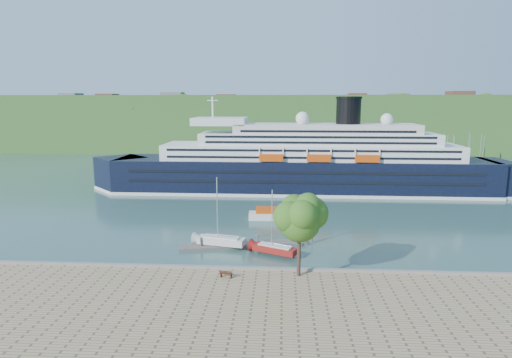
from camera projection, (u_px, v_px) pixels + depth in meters
name	position (u px, v px, depth m)	size (l,w,h in m)	color
ground	(245.00, 276.00, 53.47)	(400.00, 400.00, 0.00)	#294A43
far_hillside	(273.00, 123.00, 193.69)	(400.00, 50.00, 24.00)	#305923
quay_coping	(245.00, 268.00, 53.07)	(220.00, 0.50, 0.30)	slate
cruise_ship	(302.00, 145.00, 101.53)	(101.06, 14.72, 22.69)	black
park_bench	(226.00, 273.00, 50.52)	(1.52, 0.62, 0.98)	#432113
promenade_tree	(299.00, 231.00, 50.17)	(6.61, 6.61, 10.95)	#2A5C18
floating_pontoon	(244.00, 245.00, 64.36)	(19.14, 2.34, 0.43)	#656159
sailboat_white_near	(221.00, 215.00, 62.96)	(7.88, 2.19, 10.17)	silver
sailboat_red	(275.00, 225.00, 59.76)	(7.00, 1.94, 9.04)	maroon
tender_launch	(270.00, 213.00, 79.09)	(7.93, 2.71, 2.19)	#CB440B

